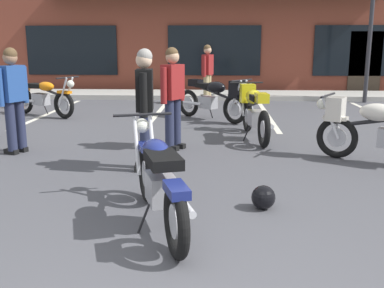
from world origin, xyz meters
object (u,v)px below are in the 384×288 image
(motorcycle_blue_standard, at_px, (380,128))
(person_near_building, at_px, (145,102))
(motorcycle_black_cruiser, at_px, (43,97))
(helmet_on_pavement, at_px, (263,197))
(motorcycle_foreground_classic, at_px, (159,179))
(person_by_back_row, at_px, (208,71))
(motorcycle_green_cafe_racer, at_px, (254,110))
(motorcycle_red_sportbike, at_px, (214,97))
(person_in_shorts_foreground, at_px, (173,92))
(traffic_cone, at_px, (15,99))
(person_in_black_shirt, at_px, (13,94))

(motorcycle_blue_standard, bearing_deg, person_near_building, -170.91)
(motorcycle_black_cruiser, relative_size, helmet_on_pavement, 7.29)
(motorcycle_foreground_classic, height_order, person_by_back_row, person_by_back_row)
(motorcycle_black_cruiser, height_order, person_by_back_row, person_by_back_row)
(motorcycle_green_cafe_racer, relative_size, helmet_on_pavement, 8.10)
(motorcycle_foreground_classic, xyz_separation_m, person_near_building, (-0.43, 1.94, 0.49))
(person_by_back_row, bearing_deg, motorcycle_red_sportbike, -85.62)
(helmet_on_pavement, bearing_deg, motorcycle_red_sportbike, 95.89)
(person_in_shorts_foreground, bearing_deg, motorcycle_green_cafe_racer, 35.03)
(person_in_shorts_foreground, bearing_deg, traffic_cone, 136.06)
(person_in_shorts_foreground, bearing_deg, motorcycle_blue_standard, -13.79)
(motorcycle_red_sportbike, bearing_deg, person_in_shorts_foreground, -102.99)
(motorcycle_red_sportbike, distance_m, traffic_cone, 5.64)
(motorcycle_black_cruiser, height_order, person_in_shorts_foreground, person_in_shorts_foreground)
(person_near_building, bearing_deg, person_in_shorts_foreground, 78.80)
(motorcycle_foreground_classic, height_order, person_in_shorts_foreground, person_in_shorts_foreground)
(motorcycle_foreground_classic, relative_size, person_near_building, 1.22)
(motorcycle_green_cafe_racer, bearing_deg, person_near_building, -126.13)
(person_in_shorts_foreground, distance_m, helmet_on_pavement, 3.13)
(motorcycle_red_sportbike, xyz_separation_m, motorcycle_green_cafe_racer, (0.76, -1.86, 0.00))
(motorcycle_black_cruiser, xyz_separation_m, motorcycle_blue_standard, (6.54, -4.04, 0.07))
(person_by_back_row, height_order, helmet_on_pavement, person_by_back_row)
(motorcycle_foreground_classic, distance_m, person_in_black_shirt, 3.89)
(person_by_back_row, relative_size, traffic_cone, 3.16)
(motorcycle_red_sportbike, distance_m, person_in_shorts_foreground, 2.96)
(person_near_building, distance_m, helmet_on_pavement, 2.25)
(motorcycle_foreground_classic, relative_size, person_in_shorts_foreground, 1.22)
(person_near_building, xyz_separation_m, traffic_cone, (-4.46, 5.84, -0.69))
(person_in_shorts_foreground, bearing_deg, person_by_back_row, 85.54)
(motorcycle_foreground_classic, bearing_deg, motorcycle_blue_standard, 40.21)
(motorcycle_blue_standard, relative_size, traffic_cone, 3.57)
(motorcycle_blue_standard, xyz_separation_m, person_by_back_row, (-2.66, 6.43, 0.42))
(person_in_black_shirt, xyz_separation_m, person_in_shorts_foreground, (2.48, 0.43, 0.00))
(motorcycle_foreground_classic, distance_m, person_near_building, 2.05)
(motorcycle_green_cafe_racer, height_order, person_by_back_row, person_by_back_row)
(motorcycle_green_cafe_racer, relative_size, person_near_building, 1.26)
(motorcycle_black_cruiser, bearing_deg, person_in_black_shirt, -75.53)
(motorcycle_black_cruiser, distance_m, motorcycle_green_cafe_racer, 5.37)
(person_in_black_shirt, bearing_deg, helmet_on_pavement, -32.04)
(motorcycle_foreground_classic, distance_m, motorcycle_black_cruiser, 7.45)
(person_in_shorts_foreground, bearing_deg, person_near_building, -101.20)
(motorcycle_black_cruiser, distance_m, helmet_on_pavement, 7.65)
(motorcycle_green_cafe_racer, bearing_deg, motorcycle_black_cruiser, 154.76)
(motorcycle_foreground_classic, relative_size, person_in_black_shirt, 1.22)
(motorcycle_green_cafe_racer, distance_m, person_near_building, 2.87)
(motorcycle_foreground_classic, relative_size, traffic_cone, 3.85)
(person_in_black_shirt, distance_m, person_by_back_row, 6.77)
(person_in_shorts_foreground, distance_m, traffic_cone, 6.59)
(motorcycle_blue_standard, xyz_separation_m, motorcycle_green_cafe_racer, (-1.69, 1.75, 0.00))
(motorcycle_blue_standard, height_order, person_in_black_shirt, person_in_black_shirt)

